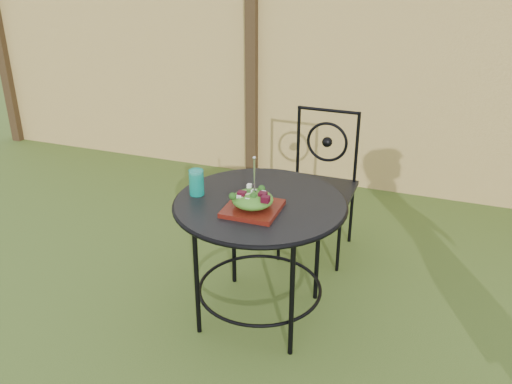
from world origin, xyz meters
TOP-DOWN VIEW (x-y plane):
  - ground at (0.00, 0.00)m, footprint 60.00×60.00m
  - fence at (-0.00, 2.19)m, footprint 8.00×0.12m
  - patio_table at (-0.55, 0.23)m, footprint 0.92×0.92m
  - patio_chair at (-0.43, 1.09)m, footprint 0.46×0.46m
  - salad_plate at (-0.55, 0.12)m, footprint 0.27×0.27m
  - salad at (-0.55, 0.12)m, footprint 0.21×0.21m
  - fork at (-0.54, 0.12)m, footprint 0.01×0.01m
  - drinking_glass at (-0.90, 0.20)m, footprint 0.08×0.08m

SIDE VIEW (x-z plane):
  - ground at x=0.00m, z-range 0.00..0.00m
  - patio_chair at x=-0.43m, z-range 0.03..0.98m
  - patio_table at x=-0.55m, z-range 0.22..0.95m
  - salad_plate at x=-0.55m, z-range 0.72..0.75m
  - salad at x=-0.55m, z-range 0.75..0.83m
  - drinking_glass at x=-0.90m, z-range 0.72..0.86m
  - fork at x=-0.54m, z-range 0.83..1.01m
  - fence at x=0.00m, z-range 0.00..1.90m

